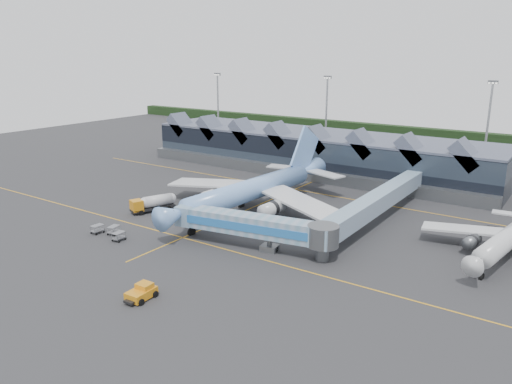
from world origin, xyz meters
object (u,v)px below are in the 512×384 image
Objects in this scene: regional_jet at (510,237)px; pushback_tug at (142,292)px; main_airliner at (255,188)px; jet_bridge at (262,227)px; fuel_truck at (154,202)px.

pushback_tug is (-34.65, -39.77, -2.28)m from regional_jet.
main_airliner is at bearing -167.70° from regional_jet.
main_airliner is 19.84m from jet_bridge.
pushback_tug is at bearing -72.75° from main_airliner.
regional_jet is at bearing 35.37° from fuel_truck.
fuel_truck is 2.08× the size of pushback_tug.
jet_bridge is at bearing -48.35° from main_airliner.
jet_bridge is at bearing 12.92° from fuel_truck.
jet_bridge is at bearing -140.77° from regional_jet.
jet_bridge is 28.09m from fuel_truck.
main_airliner is at bearing 117.88° from jet_bridge.
pushback_tug is at bearing -24.71° from fuel_truck.
regional_jet is at bearing 20.76° from jet_bridge.
regional_jet reaches higher than pushback_tug.
main_airliner is 38.23m from pushback_tug.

